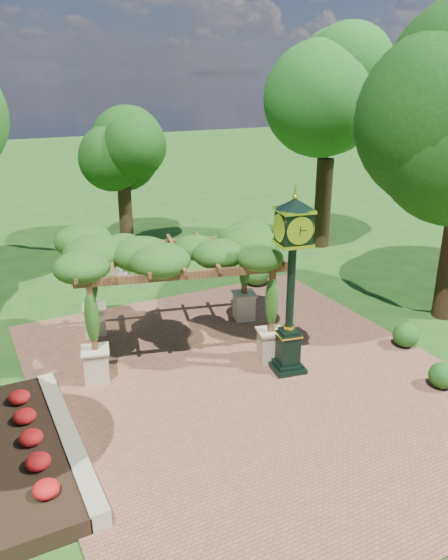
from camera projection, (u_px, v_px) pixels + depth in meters
name	position (u px, v px, depth m)	size (l,w,h in m)	color
ground	(273.00, 402.00, 12.73)	(120.00, 120.00, 0.00)	#1E4714
brick_plaza	(252.00, 381.00, 13.56)	(10.00, 12.00, 0.04)	brown
border_wall	(68.00, 439.00, 11.11)	(0.35, 5.00, 0.40)	#C6B793
flower_bed	(22.00, 453.00, 10.73)	(1.50, 5.00, 0.36)	red
pedestal_clock	(292.00, 271.00, 13.11)	(1.04, 1.04, 4.56)	black
pergola	(176.00, 255.00, 14.34)	(5.84, 4.42, 3.28)	beige
sundial	(118.00, 266.00, 20.31)	(0.80, 0.80, 1.09)	gray
shrub_front	(443.00, 375.00, 13.17)	(0.69, 0.69, 0.63)	#1C4F16
shrub_mid	(406.00, 335.00, 15.16)	(0.72, 0.72, 0.65)	#1C4E16
shrub_back	(256.00, 274.00, 19.55)	(0.90, 0.90, 0.81)	#29621C
tree_north	(121.00, 143.00, 23.16)	(3.26, 3.26, 6.48)	#362615
tree_east_far	(331.00, 85.00, 21.91)	(4.11, 4.11, 9.88)	#2F2212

